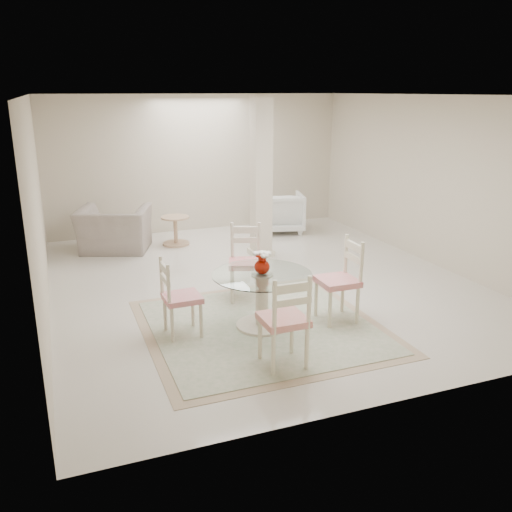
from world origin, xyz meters
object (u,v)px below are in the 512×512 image
object	(u,v)px
dining_table	(262,301)
side_table	(176,232)
red_vase	(262,262)
dining_chair_north	(246,256)
recliner_taupe	(114,229)
dining_chair_south	(286,314)
column	(261,178)
dining_chair_east	(343,274)
armchair_white	(281,212)
dining_chair_west	(176,292)

from	to	relation	value
dining_table	side_table	world-z (taller)	dining_table
red_vase	dining_chair_north	distance (m)	1.05
dining_chair_north	recliner_taupe	bearing A→B (deg)	134.84
red_vase	dining_chair_south	size ratio (longest dim) A/B	0.25
column	dining_table	size ratio (longest dim) A/B	2.27
dining_table	side_table	bearing A→B (deg)	92.09
column	dining_chair_south	distance (m)	4.10
column	recliner_taupe	xyz separation A→B (m)	(-2.34, 1.19, -0.96)
side_table	dining_chair_south	bearing A→B (deg)	-89.87
dining_chair_south	recliner_taupe	bearing A→B (deg)	-77.48
dining_chair_east	side_table	world-z (taller)	dining_chair_east
side_table	column	bearing A→B (deg)	-43.75
dining_table	dining_chair_east	size ratio (longest dim) A/B	1.03
dining_chair_east	armchair_white	world-z (taller)	dining_chair_east
dining_table	dining_chair_north	world-z (taller)	dining_chair_north
armchair_white	dining_chair_south	bearing A→B (deg)	81.59
dining_chair_north	recliner_taupe	world-z (taller)	dining_chair_north
dining_chair_east	armchair_white	xyz separation A→B (m)	(1.06, 4.36, -0.21)
red_vase	side_table	distance (m)	4.06
dining_table	dining_chair_north	bearing A→B (deg)	81.01
dining_chair_east	recliner_taupe	xyz separation A→B (m)	(-2.26, 4.15, -0.22)
column	recliner_taupe	distance (m)	2.79
dining_chair_north	side_table	bearing A→B (deg)	115.54
dining_chair_south	side_table	distance (m)	5.04
recliner_taupe	dining_table	bearing A→B (deg)	127.36
dining_chair_east	recliner_taupe	world-z (taller)	dining_chair_east
red_vase	armchair_white	bearing A→B (deg)	63.86
red_vase	dining_chair_north	world-z (taller)	dining_chair_north
red_vase	dining_chair_east	size ratio (longest dim) A/B	0.25
dining_table	side_table	distance (m)	4.01
column	red_vase	size ratio (longest dim) A/B	9.57
column	dining_chair_west	world-z (taller)	column
red_vase	dining_chair_north	size ratio (longest dim) A/B	0.25
dining_table	dining_chair_west	xyz separation A→B (m)	(-1.01, 0.13, 0.20)
dining_chair_west	side_table	distance (m)	3.98
dining_chair_south	dining_chair_west	bearing A→B (deg)	-52.68
column	dining_table	xyz separation A→B (m)	(-1.09, -2.82, -1.00)
recliner_taupe	side_table	bearing A→B (deg)	-159.90
recliner_taupe	side_table	size ratio (longest dim) A/B	2.23
column	recliner_taupe	size ratio (longest dim) A/B	2.25
dining_chair_north	dining_chair_south	distance (m)	2.05
dining_chair_east	dining_chair_north	size ratio (longest dim) A/B	1.01
column	side_table	world-z (taller)	column
dining_chair_east	dining_chair_north	bearing A→B (deg)	-142.30
column	dining_chair_west	distance (m)	3.51
column	armchair_white	distance (m)	1.96
dining_table	red_vase	distance (m)	0.48
red_vase	dining_chair_west	distance (m)	1.06
red_vase	recliner_taupe	world-z (taller)	red_vase
dining_chair_south	column	bearing A→B (deg)	-107.71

